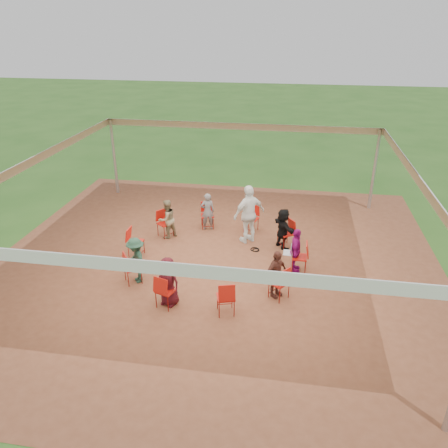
% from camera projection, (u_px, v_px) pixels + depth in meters
% --- Properties ---
extents(ground, '(80.00, 80.00, 0.00)m').
position_uv_depth(ground, '(215.00, 263.00, 12.81)').
color(ground, '#2B581B').
rests_on(ground, ground).
extents(dirt_patch, '(13.00, 13.00, 0.00)m').
position_uv_depth(dirt_patch, '(215.00, 263.00, 12.80)').
color(dirt_patch, brown).
rests_on(dirt_patch, ground).
extents(tent, '(10.33, 10.33, 3.00)m').
position_uv_depth(tent, '(214.00, 187.00, 11.80)').
color(tent, '#B2B2B7').
rests_on(tent, ground).
extents(chair_0, '(0.45, 0.43, 0.90)m').
position_uv_depth(chair_0, '(300.00, 257.00, 12.21)').
color(chair_0, red).
rests_on(chair_0, ground).
extents(chair_1, '(0.60, 0.60, 0.90)m').
position_uv_depth(chair_1, '(286.00, 234.00, 13.55)').
color(chair_1, red).
rests_on(chair_1, ground).
extents(chair_2, '(0.54, 0.55, 0.90)m').
position_uv_depth(chair_2, '(251.00, 219.00, 14.54)').
color(chair_2, red).
rests_on(chair_2, ground).
extents(chair_3, '(0.53, 0.54, 0.90)m').
position_uv_depth(chair_3, '(207.00, 216.00, 14.79)').
color(chair_3, red).
rests_on(chair_3, ground).
extents(chair_4, '(0.60, 0.60, 0.90)m').
position_uv_depth(chair_4, '(165.00, 224.00, 14.21)').
color(chair_4, red).
rests_on(chair_4, ground).
extents(chair_5, '(0.45, 0.43, 0.90)m').
position_uv_depth(chair_5, '(136.00, 242.00, 13.03)').
color(chair_5, red).
rests_on(chair_5, ground).
extents(chair_6, '(0.60, 0.60, 0.90)m').
position_uv_depth(chair_6, '(133.00, 268.00, 11.68)').
color(chair_6, red).
rests_on(chair_6, ground).
extents(chair_7, '(0.54, 0.55, 0.90)m').
position_uv_depth(chair_7, '(166.00, 291.00, 10.70)').
color(chair_7, red).
rests_on(chair_7, ground).
extents(chair_8, '(0.53, 0.54, 0.90)m').
position_uv_depth(chair_8, '(226.00, 297.00, 10.44)').
color(chair_8, red).
rests_on(chair_8, ground).
extents(chair_9, '(0.60, 0.60, 0.90)m').
position_uv_depth(chair_9, '(279.00, 283.00, 11.02)').
color(chair_9, red).
rests_on(chair_9, ground).
extents(person_seated_0, '(0.41, 0.77, 1.29)m').
position_uv_depth(person_seated_0, '(296.00, 250.00, 12.14)').
color(person_seated_0, '#90106A').
rests_on(person_seated_0, ground).
extents(person_seated_1, '(1.05, 1.24, 1.29)m').
position_uv_depth(person_seated_1, '(283.00, 228.00, 13.42)').
color(person_seated_1, black).
rests_on(person_seated_1, ground).
extents(person_seated_2, '(0.54, 0.43, 1.29)m').
position_uv_depth(person_seated_2, '(208.00, 211.00, 14.60)').
color(person_seated_2, slate).
rests_on(person_seated_2, ground).
extents(person_seated_3, '(0.67, 0.72, 1.29)m').
position_uv_depth(person_seated_3, '(167.00, 219.00, 14.05)').
color(person_seated_3, '#8C7E5A').
rests_on(person_seated_3, ground).
extents(person_seated_4, '(0.82, 0.92, 1.29)m').
position_uv_depth(person_seated_4, '(136.00, 260.00, 11.64)').
color(person_seated_4, '#224533').
rests_on(person_seated_4, ground).
extents(person_seated_5, '(0.71, 0.54, 1.29)m').
position_uv_depth(person_seated_5, '(168.00, 281.00, 10.70)').
color(person_seated_5, '#420D14').
rests_on(person_seated_5, ground).
extents(person_seated_6, '(0.77, 0.84, 1.29)m').
position_uv_depth(person_seated_6, '(276.00, 274.00, 11.01)').
color(person_seated_6, brown).
rests_on(person_seated_6, ground).
extents(standing_person, '(1.22, 1.16, 1.90)m').
position_uv_depth(standing_person, '(249.00, 214.00, 13.65)').
color(standing_person, white).
rests_on(standing_person, ground).
extents(cable_coil, '(0.32, 0.32, 0.03)m').
position_uv_depth(cable_coil, '(255.00, 250.00, 13.50)').
color(cable_coil, black).
rests_on(cable_coil, ground).
extents(laptop, '(0.28, 0.35, 0.24)m').
position_uv_depth(laptop, '(290.00, 251.00, 12.18)').
color(laptop, '#B7B7BC').
rests_on(laptop, ground).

